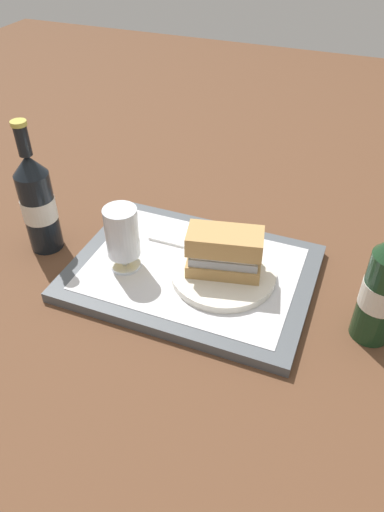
% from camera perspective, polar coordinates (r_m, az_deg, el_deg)
% --- Properties ---
extents(ground_plane, '(3.00, 3.00, 0.00)m').
position_cam_1_polar(ground_plane, '(0.90, -0.00, -2.47)').
color(ground_plane, brown).
extents(tray, '(0.44, 0.32, 0.02)m').
position_cam_1_polar(tray, '(0.89, -0.00, -1.99)').
color(tray, '#4C5156').
rests_on(tray, ground_plane).
extents(placemat, '(0.38, 0.27, 0.00)m').
position_cam_1_polar(placemat, '(0.88, -0.00, -1.47)').
color(placemat, silver).
rests_on(placemat, tray).
extents(plate, '(0.19, 0.19, 0.01)m').
position_cam_1_polar(plate, '(0.86, 3.74, -2.07)').
color(plate, silver).
rests_on(plate, placemat).
extents(sandwich, '(0.14, 0.09, 0.08)m').
position_cam_1_polar(sandwich, '(0.83, 3.66, 0.54)').
color(sandwich, tan).
rests_on(sandwich, plate).
extents(beer_glass, '(0.06, 0.06, 0.12)m').
position_cam_1_polar(beer_glass, '(0.85, -8.31, 2.45)').
color(beer_glass, silver).
rests_on(beer_glass, placemat).
extents(napkin_folded, '(0.09, 0.07, 0.01)m').
position_cam_1_polar(napkin_folded, '(0.96, -1.91, 2.66)').
color(napkin_folded, white).
rests_on(napkin_folded, placemat).
extents(beer_bottle, '(0.07, 0.07, 0.27)m').
position_cam_1_polar(beer_bottle, '(0.95, -17.94, 6.13)').
color(beer_bottle, black).
rests_on(beer_bottle, ground_plane).
extents(second_bottle, '(0.07, 0.07, 0.27)m').
position_cam_1_polar(second_bottle, '(0.78, 21.97, -3.44)').
color(second_bottle, '#19381E').
rests_on(second_bottle, ground_plane).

